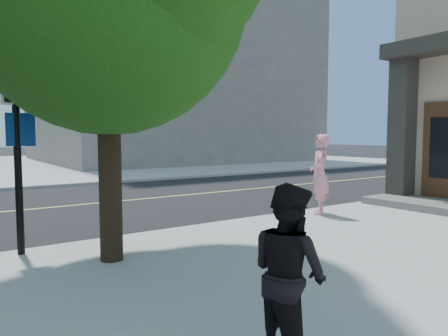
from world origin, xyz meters
TOP-DOWN VIEW (x-y plane):
  - ground at (0.00, 0.00)m, footprint 140.00×140.00m
  - sidewalk_ne at (13.50, 21.50)m, footprint 29.00×25.00m
  - filler_ne at (14.00, 22.00)m, footprint 18.00×16.00m
  - man_on_phone at (6.31, -0.61)m, footprint 0.80×0.78m
  - pedestrian at (1.31, -4.88)m, footprint 0.59×0.74m

SIDE VIEW (x-z plane):
  - ground at x=0.00m, z-range 0.00..0.00m
  - sidewalk_ne at x=13.50m, z-range 0.00..0.12m
  - pedestrian at x=1.31m, z-range 0.12..1.57m
  - man_on_phone at x=6.31m, z-range 0.12..1.97m
  - filler_ne at x=14.00m, z-range 0.12..14.12m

